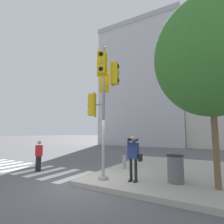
% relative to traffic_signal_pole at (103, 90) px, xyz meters
% --- Properties ---
extents(ground_plane, '(160.00, 160.00, 0.00)m').
position_rel_traffic_signal_pole_xyz_m(ground_plane, '(-0.51, -0.30, -3.75)').
color(ground_plane, '#5B5B5E').
extents(sidewalk_corner, '(8.00, 8.00, 0.18)m').
position_rel_traffic_signal_pole_xyz_m(sidewalk_corner, '(2.99, 3.20, -3.67)').
color(sidewalk_corner, '#ADA89E').
rests_on(sidewalk_corner, ground_plane).
extents(crosswalk_stripes, '(8.30, 2.47, 0.01)m').
position_rel_traffic_signal_pole_xyz_m(crosswalk_stripes, '(-5.63, 0.37, -3.75)').
color(crosswalk_stripes, silver).
rests_on(crosswalk_stripes, ground_plane).
extents(traffic_signal_pole, '(1.30, 1.26, 5.49)m').
position_rel_traffic_signal_pole_xyz_m(traffic_signal_pole, '(0.00, 0.00, 0.00)').
color(traffic_signal_pole, '#939399').
rests_on(traffic_signal_pole, sidewalk_corner).
extents(person_photographer, '(0.58, 0.54, 1.70)m').
position_rel_traffic_signal_pole_xyz_m(person_photographer, '(1.16, 0.36, -2.57)').
color(person_photographer, black).
rests_on(person_photographer, sidewalk_corner).
extents(pedestrian_distant, '(0.34, 0.20, 1.58)m').
position_rel_traffic_signal_pole_xyz_m(pedestrian_distant, '(-4.15, 0.22, -2.92)').
color(pedestrian_distant, black).
rests_on(pedestrian_distant, ground_plane).
extents(street_tree, '(3.87, 3.87, 6.64)m').
position_rel_traffic_signal_pole_xyz_m(street_tree, '(3.90, 0.92, 0.92)').
color(street_tree, brown).
rests_on(street_tree, sidewalk_corner).
extents(fire_hydrant, '(0.17, 0.23, 0.67)m').
position_rel_traffic_signal_pole_xyz_m(fire_hydrant, '(-0.16, 2.26, -3.24)').
color(fire_hydrant, '#99999E').
rests_on(fire_hydrant, sidewalk_corner).
extents(trash_bin, '(0.61, 0.61, 1.00)m').
position_rel_traffic_signal_pole_xyz_m(trash_bin, '(2.57, 0.98, -3.08)').
color(trash_bin, '#5B5B60').
rests_on(trash_bin, sidewalk_corner).
extents(building_left, '(13.15, 11.63, 19.38)m').
position_rel_traffic_signal_pole_xyz_m(building_left, '(-5.62, 22.93, 5.95)').
color(building_left, '#BCBCC1').
rests_on(building_left, ground_plane).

